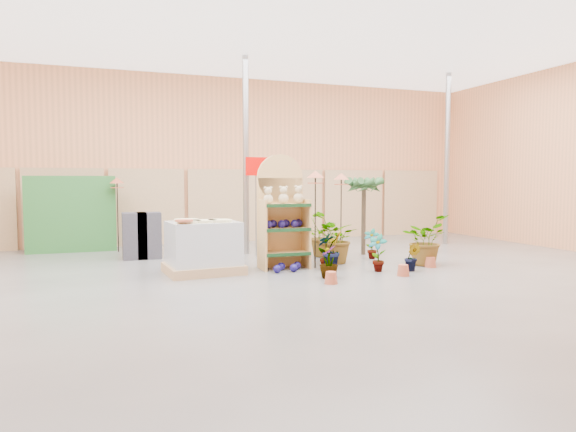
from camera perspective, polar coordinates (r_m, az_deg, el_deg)
name	(u,v)px	position (r m, az deg, el deg)	size (l,w,h in m)	color
room	(284,152)	(9.34, -0.50, 7.17)	(15.20, 12.10, 4.70)	#585858
display_shelf	(282,216)	(9.95, -0.70, 0.01)	(0.94, 0.60, 2.20)	tan
teddy_bears	(285,196)	(9.84, -0.38, 2.22)	(0.81, 0.20, 0.34)	beige
gazing_balls_shelf	(284,224)	(9.84, -0.47, -0.85)	(0.81, 0.28, 0.15)	#150F5A
gazing_balls_floor	(287,267)	(9.62, -0.07, -5.71)	(0.63, 0.39, 0.15)	#150F5A
pallet_stack	(203,247)	(9.50, -9.41, -3.46)	(1.42, 1.22, 0.99)	tan
charcoal_planters	(142,236)	(11.55, -15.94, -2.10)	(0.80, 0.50, 1.00)	#28272E
trellis_stock	(71,214)	(13.12, -22.94, 0.20)	(2.00, 0.30, 1.80)	#27672B
offer_sign	(257,186)	(11.32, -3.51, 3.34)	(0.50, 0.08, 2.20)	gray
bird_table_front	(315,178)	(9.86, 3.06, 4.28)	(0.34, 0.34, 1.88)	black
bird_table_right	(341,179)	(11.00, 5.94, 4.07)	(0.34, 0.34, 1.85)	black
bird_table_back	(117,183)	(12.73, -18.47, 3.51)	(0.34, 0.34, 1.76)	black
palm	(364,185)	(11.77, 8.43, 3.47)	(0.70, 0.70, 1.86)	#3B2F21
potted_plant_0	(326,251)	(9.87, 4.22, -3.85)	(0.37, 0.25, 0.70)	#224B22
potted_plant_1	(333,250)	(9.80, 4.98, -3.79)	(0.41, 0.33, 0.74)	#224B22
potted_plant_2	(336,238)	(10.47, 5.32, -2.44)	(0.95, 0.82, 1.05)	#224B22
potted_plant_4	(371,244)	(11.24, 9.26, -3.06)	(0.34, 0.23, 0.65)	#224B22
potted_plant_5	(329,251)	(10.36, 4.60, -3.90)	(0.30, 0.24, 0.55)	#224B22
potted_plant_6	(321,235)	(11.41, 3.73, -2.16)	(0.86, 0.74, 0.95)	#224B22
potted_plant_7	(329,262)	(8.95, 4.55, -5.09)	(0.32, 0.32, 0.57)	#224B22
potted_plant_8	(378,253)	(9.70, 9.93, -4.05)	(0.37, 0.25, 0.70)	#224B22
potted_plant_9	(412,257)	(9.87, 13.65, -4.46)	(0.29, 0.23, 0.53)	#224B22
potted_plant_10	(425,240)	(10.65, 14.94, -2.55)	(0.91, 0.79, 1.02)	#224B22
potted_plant_11	(300,246)	(11.01, 1.39, -3.31)	(0.33, 0.33, 0.59)	#224B22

